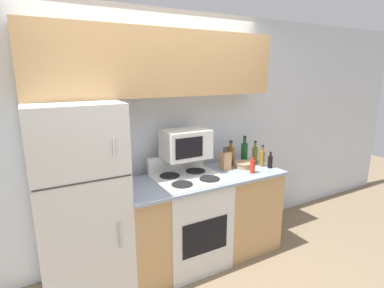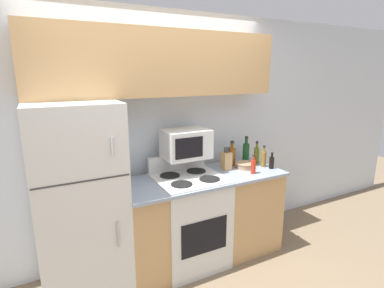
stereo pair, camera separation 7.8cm
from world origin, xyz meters
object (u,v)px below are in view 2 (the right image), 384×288
(bottle_soy_sauce, at_px, (272,162))
(bottle_whiskey, at_px, (232,156))
(refrigerator, at_px, (80,203))
(knife_block, at_px, (226,161))
(bottle_wine_green, at_px, (246,152))
(microwave, at_px, (186,144))
(bottle_olive_oil, at_px, (256,155))
(bottle_hot_sauce, at_px, (253,166))
(bowl, at_px, (245,165))
(stove, at_px, (189,219))
(bottle_vinegar, at_px, (264,158))

(bottle_soy_sauce, relative_size, bottle_whiskey, 0.64)
(refrigerator, relative_size, knife_block, 6.90)
(bottle_wine_green, bearing_deg, refrigerator, -175.13)
(bottle_wine_green, distance_m, bottle_soy_sauce, 0.35)
(refrigerator, bearing_deg, microwave, 4.68)
(bottle_wine_green, bearing_deg, bottle_olive_oil, -64.75)
(refrigerator, bearing_deg, bottle_hot_sauce, -7.58)
(bottle_hot_sauce, bearing_deg, bottle_whiskey, 96.52)
(bottle_wine_green, bearing_deg, bowl, -129.20)
(microwave, xyz_separation_m, bottle_whiskey, (0.58, 0.02, -0.21))
(refrigerator, xyz_separation_m, stove, (1.02, -0.05, -0.38))
(stove, height_order, bottle_hot_sauce, bottle_hot_sauce)
(bottle_olive_oil, bearing_deg, refrigerator, -178.88)
(bottle_vinegar, distance_m, bottle_whiskey, 0.35)
(knife_block, xyz_separation_m, bottle_hot_sauce, (0.17, -0.24, -0.02))
(microwave, distance_m, bottle_olive_oil, 0.90)
(bottle_soy_sauce, bearing_deg, stove, 171.88)
(bottle_wine_green, relative_size, bottle_soy_sauce, 1.67)
(stove, height_order, bottle_whiskey, bottle_whiskey)
(bottle_olive_oil, relative_size, bottle_soy_sauce, 1.44)
(bottle_olive_oil, relative_size, bottle_whiskey, 0.93)
(refrigerator, bearing_deg, bottle_soy_sauce, -5.34)
(refrigerator, height_order, bottle_hot_sauce, refrigerator)
(bottle_wine_green, height_order, bottle_whiskey, bottle_wine_green)
(stove, distance_m, bottle_olive_oil, 1.06)
(knife_block, height_order, bottle_wine_green, bottle_wine_green)
(bowl, distance_m, bottle_hot_sauce, 0.19)
(microwave, relative_size, bottle_vinegar, 1.89)
(bowl, bearing_deg, bottle_wine_green, 50.80)
(bowl, height_order, bottle_whiskey, bottle_whiskey)
(stove, relative_size, bottle_hot_sauce, 5.47)
(knife_block, xyz_separation_m, bottle_soy_sauce, (0.45, -0.20, -0.03))
(stove, relative_size, bottle_soy_sauce, 6.08)
(bottle_whiskey, bearing_deg, bowl, -64.35)
(refrigerator, height_order, bottle_vinegar, refrigerator)
(knife_block, xyz_separation_m, bottle_wine_green, (0.37, 0.14, 0.02))
(bowl, bearing_deg, bottle_whiskey, 115.65)
(bowl, relative_size, bottle_hot_sauce, 1.01)
(bottle_vinegar, distance_m, bottle_hot_sauce, 0.28)
(stove, bearing_deg, refrigerator, 177.23)
(stove, xyz_separation_m, bottle_vinegar, (0.90, -0.04, 0.54))
(microwave, xyz_separation_m, knife_block, (0.45, -0.07, -0.22))
(bottle_wine_green, relative_size, bottle_olive_oil, 1.15)
(knife_block, xyz_separation_m, bottle_whiskey, (0.14, 0.09, 0.01))
(bottle_wine_green, bearing_deg, bottle_hot_sauce, -117.15)
(microwave, bearing_deg, bottle_vinegar, -11.46)
(refrigerator, xyz_separation_m, bottle_olive_oil, (1.92, 0.04, 0.17))
(knife_block, height_order, bowl, knife_block)
(refrigerator, relative_size, bottle_olive_oil, 6.61)
(refrigerator, xyz_separation_m, bottle_hot_sauce, (1.67, -0.22, 0.14))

